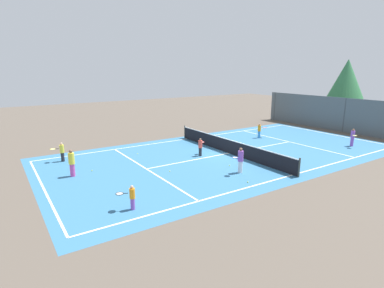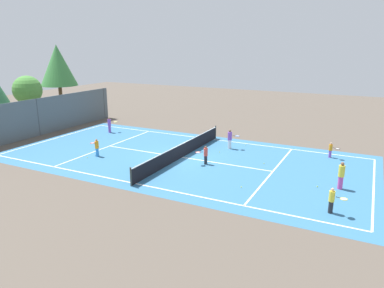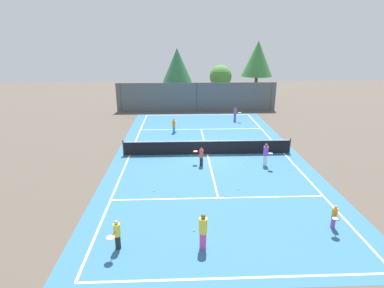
% 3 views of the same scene
% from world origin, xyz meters
% --- Properties ---
extents(ground_plane, '(80.00, 80.00, 0.00)m').
position_xyz_m(ground_plane, '(0.00, 0.00, 0.00)').
color(ground_plane, brown).
extents(court_surface, '(13.00, 25.00, 0.01)m').
position_xyz_m(court_surface, '(0.00, 0.00, 0.00)').
color(court_surface, teal).
rests_on(court_surface, ground_plane).
extents(tennis_net, '(11.90, 0.10, 1.10)m').
position_xyz_m(tennis_net, '(0.00, 0.00, 0.51)').
color(tennis_net, '#333833').
rests_on(tennis_net, ground_plane).
extents(perimeter_fence, '(18.00, 0.12, 3.20)m').
position_xyz_m(perimeter_fence, '(0.00, 14.00, 1.60)').
color(perimeter_fence, '#515B60').
rests_on(perimeter_fence, ground_plane).
extents(tree_1, '(3.55, 3.55, 6.82)m').
position_xyz_m(tree_1, '(-2.16, 17.36, 4.82)').
color(tree_1, brown).
rests_on(tree_1, ground_plane).
extents(player_0, '(0.48, 0.85, 1.26)m').
position_xyz_m(player_0, '(-2.45, 5.45, 0.66)').
color(player_0, '#388CD8').
rests_on(player_0, ground_plane).
extents(player_1, '(0.72, 0.76, 1.24)m').
position_xyz_m(player_1, '(-0.60, -2.06, 0.64)').
color(player_1, '#232328').
rests_on(player_1, ground_plane).
extents(player_2, '(0.33, 0.33, 1.53)m').
position_xyz_m(player_2, '(-1.09, -10.35, 0.78)').
color(player_2, '#D14799').
rests_on(player_2, ground_plane).
extents(player_3, '(0.47, 0.85, 1.25)m').
position_xyz_m(player_3, '(-4.40, -10.25, 0.65)').
color(player_3, '#232328').
rests_on(player_3, ground_plane).
extents(player_4, '(0.55, 0.80, 1.08)m').
position_xyz_m(player_4, '(4.62, -9.23, 0.57)').
color(player_4, purple).
rests_on(player_4, ground_plane).
extents(player_5, '(0.50, 0.90, 1.48)m').
position_xyz_m(player_5, '(3.56, -2.18, 0.76)').
color(player_5, silver).
rests_on(player_5, ground_plane).
extents(player_6, '(0.75, 0.78, 1.37)m').
position_xyz_m(player_6, '(3.59, 9.28, 0.71)').
color(player_6, purple).
rests_on(player_6, ground_plane).
extents(tennis_ball_0, '(0.07, 0.07, 0.07)m').
position_xyz_m(tennis_ball_0, '(-3.35, -5.51, 0.03)').
color(tennis_ball_0, '#CCE533').
rests_on(tennis_ball_0, ground_plane).
extents(tennis_ball_1, '(0.07, 0.07, 0.07)m').
position_xyz_m(tennis_ball_1, '(-1.38, -9.22, 0.03)').
color(tennis_ball_1, '#CCE533').
rests_on(tennis_ball_1, ground_plane).
extents(tennis_ball_2, '(0.07, 0.07, 0.07)m').
position_xyz_m(tennis_ball_2, '(2.28, -1.88, 0.03)').
color(tennis_ball_2, '#CCE533').
rests_on(tennis_ball_2, ground_plane).
extents(tennis_ball_3, '(0.07, 0.07, 0.07)m').
position_xyz_m(tennis_ball_3, '(-3.09, 5.80, 0.03)').
color(tennis_ball_3, '#CCE533').
rests_on(tennis_ball_3, ground_plane).
extents(tennis_ball_4, '(0.07, 0.07, 0.07)m').
position_xyz_m(tennis_ball_4, '(1.22, -5.49, 0.03)').
color(tennis_ball_4, '#CCE533').
rests_on(tennis_ball_4, ground_plane).
extents(tennis_ball_5, '(0.07, 0.07, 0.07)m').
position_xyz_m(tennis_ball_5, '(4.99, -2.92, 0.03)').
color(tennis_ball_5, '#CCE533').
rests_on(tennis_ball_5, ground_plane).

